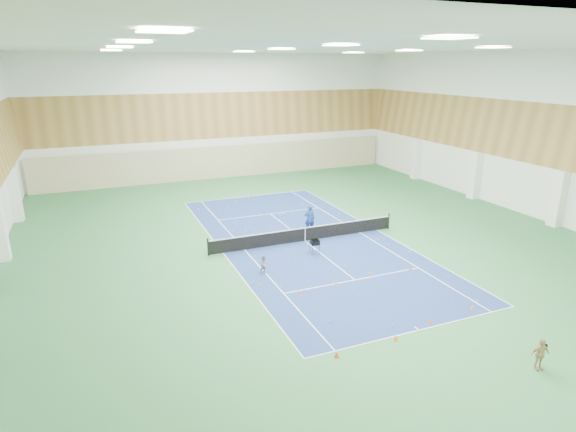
{
  "coord_description": "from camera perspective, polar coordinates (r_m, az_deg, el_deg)",
  "views": [
    {
      "loc": [
        -12.34,
        -26.63,
        11.07
      ],
      "look_at": [
        -1.37,
        -0.39,
        2.0
      ],
      "focal_mm": 30.0,
      "sensor_mm": 36.0,
      "label": 1
    }
  ],
  "objects": [
    {
      "name": "room_shell",
      "position": [
        29.78,
        2.16,
        7.88
      ],
      "size": [
        36.0,
        40.0,
        12.0
      ],
      "primitive_type": null,
      "color": "white",
      "rests_on": "ground"
    },
    {
      "name": "ground",
      "position": [
        31.37,
        2.04,
        -2.99
      ],
      "size": [
        40.0,
        40.0,
        0.0
      ],
      "primitive_type": "plane",
      "color": "#2E6C3C",
      "rests_on": "ground"
    },
    {
      "name": "cone_base_b",
      "position": [
        21.18,
        12.65,
        -13.91
      ],
      "size": [
        0.22,
        0.22,
        0.25
      ],
      "primitive_type": "cone",
      "color": "orange",
      "rests_on": "ground"
    },
    {
      "name": "cone_base_c",
      "position": [
        22.75,
        16.42,
        -11.92
      ],
      "size": [
        0.19,
        0.19,
        0.21
      ],
      "primitive_type": "cone",
      "color": "#EE600C",
      "rests_on": "ground"
    },
    {
      "name": "tennis_balls_scatter",
      "position": [
        31.35,
        2.04,
        -2.91
      ],
      "size": [
        10.57,
        22.77,
        0.07
      ],
      "primitive_type": null,
      "color": "#C1D824",
      "rests_on": "ground"
    },
    {
      "name": "tennis_net",
      "position": [
        31.18,
        2.05,
        -2.04
      ],
      "size": [
        12.8,
        0.1,
        1.1
      ],
      "primitive_type": null,
      "color": "black",
      "rests_on": "ground"
    },
    {
      "name": "cone_base_a",
      "position": [
        19.79,
        5.8,
        -16.02
      ],
      "size": [
        0.22,
        0.22,
        0.24
      ],
      "primitive_type": "cone",
      "color": "#E2490B",
      "rests_on": "ground"
    },
    {
      "name": "child_court",
      "position": [
        26.51,
        -2.82,
        -5.75
      ],
      "size": [
        0.61,
        0.53,
        1.07
      ],
      "primitive_type": "imported",
      "rotation": [
        0.0,
        0.0,
        0.28
      ],
      "color": "gray",
      "rests_on": "ground"
    },
    {
      "name": "cone_svc_a",
      "position": [
        24.33,
        1.52,
        -9.12
      ],
      "size": [
        0.18,
        0.18,
        0.2
      ],
      "primitive_type": "cone",
      "color": "#FF650D",
      "rests_on": "ground"
    },
    {
      "name": "coach",
      "position": [
        32.73,
        2.57,
        -0.32
      ],
      "size": [
        0.79,
        0.61,
        1.92
      ],
      "primitive_type": "imported",
      "rotation": [
        0.0,
        0.0,
        2.91
      ],
      "color": "navy",
      "rests_on": "ground"
    },
    {
      "name": "cone_base_d",
      "position": [
        24.59,
        21.05,
        -10.05
      ],
      "size": [
        0.21,
        0.21,
        0.24
      ],
      "primitive_type": "cone",
      "color": "orange",
      "rests_on": "ground"
    },
    {
      "name": "ball_cart",
      "position": [
        29.17,
        3.18,
        -3.66
      ],
      "size": [
        0.61,
        0.61,
        0.93
      ],
      "primitive_type": null,
      "rotation": [
        0.0,
        0.0,
        -0.14
      ],
      "color": "black",
      "rests_on": "ground"
    },
    {
      "name": "court_surface",
      "position": [
        31.36,
        2.04,
        -2.98
      ],
      "size": [
        10.97,
        23.77,
        0.01
      ],
      "primitive_type": "cube",
      "color": "navy",
      "rests_on": "ground"
    },
    {
      "name": "back_curtain",
      "position": [
        48.92,
        -7.69,
        6.37
      ],
      "size": [
        35.4,
        0.16,
        3.2
      ],
      "primitive_type": "cube",
      "color": "#C6B793",
      "rests_on": "ground"
    },
    {
      "name": "child_apron",
      "position": [
        21.03,
        27.7,
        -14.29
      ],
      "size": [
        0.8,
        0.45,
        1.29
      ],
      "primitive_type": "imported",
      "rotation": [
        0.0,
        0.0,
        -0.2
      ],
      "color": "tan",
      "rests_on": "ground"
    },
    {
      "name": "cone_svc_d",
      "position": [
        27.88,
        14.3,
        -6.08
      ],
      "size": [
        0.17,
        0.17,
        0.19
      ],
      "primitive_type": "cone",
      "color": "#E5450C",
      "rests_on": "ground"
    },
    {
      "name": "cone_svc_c",
      "position": [
        27.04,
        9.61,
        -6.5
      ],
      "size": [
        0.19,
        0.19,
        0.21
      ],
      "primitive_type": "cone",
      "color": "orange",
      "rests_on": "ground"
    },
    {
      "name": "wood_cladding",
      "position": [
        29.51,
        2.21,
        11.71
      ],
      "size": [
        36.0,
        40.0,
        8.0
      ],
      "primitive_type": null,
      "color": "#A2763C",
      "rests_on": "room_shell"
    },
    {
      "name": "ceiling_light_grid",
      "position": [
        29.36,
        2.3,
        19.34
      ],
      "size": [
        21.4,
        25.4,
        0.06
      ],
      "primitive_type": null,
      "color": "white",
      "rests_on": "room_shell"
    },
    {
      "name": "cone_svc_b",
      "position": [
        25.42,
        5.73,
        -7.99
      ],
      "size": [
        0.17,
        0.17,
        0.19
      ],
      "primitive_type": "cone",
      "color": "orange",
      "rests_on": "ground"
    }
  ]
}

